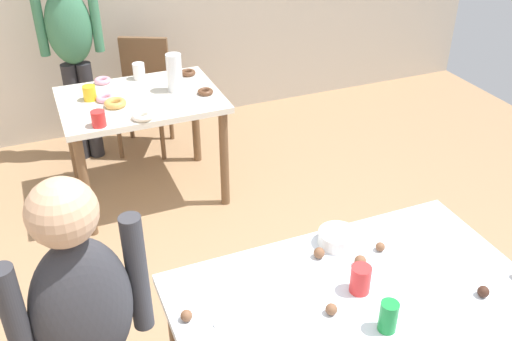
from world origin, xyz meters
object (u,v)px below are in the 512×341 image
chair_far_table (144,88)px  person_girl_near (89,339)px  pitcher_far (174,73)px  person_adult_far (72,45)px  dining_table_near (355,313)px  soda_can (388,317)px  dining_table_far (142,113)px  mixing_bowl (337,238)px

chair_far_table → person_girl_near: size_ratio=0.59×
person_girl_near → pitcher_far: size_ratio=5.84×
chair_far_table → person_adult_far: bearing=-177.8°
dining_table_near → person_adult_far: size_ratio=0.90×
person_girl_near → soda_can: (0.98, -0.23, -0.07)m
dining_table_near → soda_can: soda_can is taller
pitcher_far → dining_table_far: bearing=-176.6°
person_girl_near → dining_table_far: bearing=73.5°
dining_table_near → pitcher_far: (-0.11, 2.15, 0.21)m
soda_can → chair_far_table: bearing=93.7°
dining_table_near → dining_table_far: size_ratio=1.34×
soda_can → dining_table_near: bearing=93.5°
person_adult_far → pitcher_far: (0.56, -0.70, -0.04)m
dining_table_far → mixing_bowl: bearing=-76.4°
dining_table_far → pitcher_far: (0.25, 0.01, 0.24)m
person_girl_near → pitcher_far: person_girl_near is taller
chair_far_table → dining_table_near: bearing=-86.3°
soda_can → person_girl_near: bearing=166.9°
soda_can → dining_table_far: bearing=99.0°
mixing_bowl → soda_can: soda_can is taller
dining_table_far → person_girl_near: (-0.62, -2.09, 0.24)m
chair_far_table → person_adult_far: (-0.49, -0.02, 0.42)m
dining_table_far → pitcher_far: size_ratio=4.08×
person_adult_far → pitcher_far: size_ratio=6.05×
mixing_bowl → person_girl_near: bearing=-166.1°
pitcher_far → dining_table_near: bearing=-87.1°
dining_table_near → mixing_bowl: mixing_bowl is taller
person_girl_near → pitcher_far: (0.86, 2.10, -0.00)m
person_girl_near → person_adult_far: bearing=83.9°
dining_table_far → pitcher_far: pitcher_far is taller
dining_table_near → pitcher_far: pitcher_far is taller
dining_table_far → soda_can: 2.35m
dining_table_near → mixing_bowl: size_ratio=8.39×
chair_far_table → person_adult_far: person_adult_far is taller
dining_table_far → person_girl_near: bearing=-106.5°
chair_far_table → mixing_bowl: (0.27, -2.56, 0.28)m
person_adult_far → pitcher_far: 0.90m
person_adult_far → mixing_bowl: size_ratio=9.29×
dining_table_far → mixing_bowl: mixing_bowl is taller
mixing_bowl → soda_can: bearing=-98.8°
dining_table_near → person_adult_far: (-0.67, 2.85, 0.26)m
person_girl_near → mixing_bowl: (1.06, 0.26, -0.10)m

